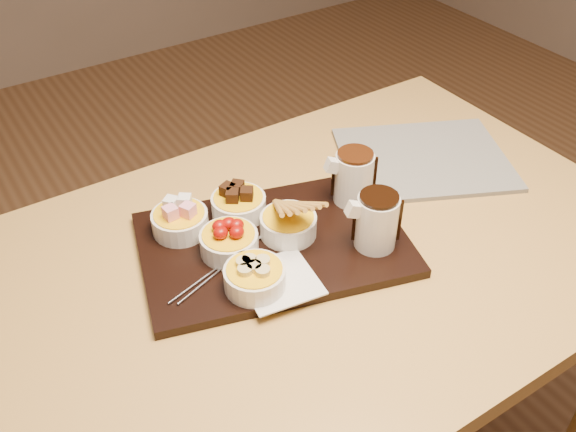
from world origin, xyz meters
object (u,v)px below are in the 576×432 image
serving_board (274,244)px  pitcher_milk_chocolate (354,178)px  pitcher_dark_chocolate (377,222)px  dining_table (318,286)px  bowl_strawberries (229,243)px  newspaper (424,159)px

serving_board → pitcher_milk_chocolate: (0.19, 0.02, 0.06)m
pitcher_dark_chocolate → pitcher_milk_chocolate: same height
dining_table → bowl_strawberries: 0.21m
dining_table → pitcher_dark_chocolate: size_ratio=12.16×
dining_table → newspaper: bearing=17.0°
newspaper → dining_table: bearing=-137.8°
serving_board → pitcher_milk_chocolate: size_ratio=4.66×
serving_board → newspaper: size_ratio=1.35×
dining_table → bowl_strawberries: (-0.15, 0.06, 0.14)m
newspaper → pitcher_dark_chocolate: bearing=-123.0°
pitcher_milk_chocolate → newspaper: (0.22, 0.04, -0.06)m
serving_board → dining_table: bearing=-14.6°
pitcher_dark_chocolate → serving_board: bearing=160.0°
dining_table → serving_board: size_ratio=2.61×
serving_board → newspaper: bearing=24.4°
pitcher_dark_chocolate → bowl_strawberries: bearing=167.3°
bowl_strawberries → pitcher_milk_chocolate: size_ratio=1.01×
bowl_strawberries → pitcher_dark_chocolate: size_ratio=1.01×
pitcher_dark_chocolate → dining_table: bearing=155.4°
dining_table → serving_board: serving_board is taller
dining_table → pitcher_milk_chocolate: bearing=27.5°
bowl_strawberries → newspaper: size_ratio=0.29×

